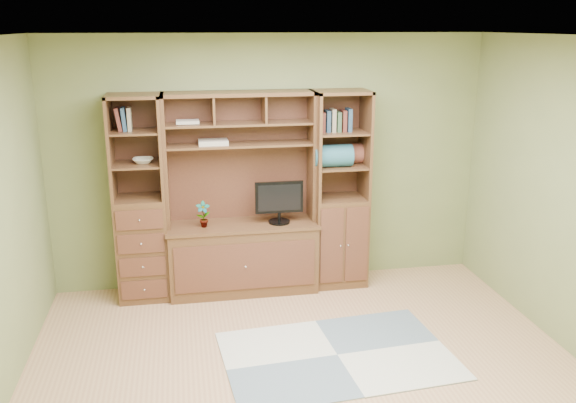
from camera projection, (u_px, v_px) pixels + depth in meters
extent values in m
cube|color=tan|center=(309.00, 377.00, 4.81)|extent=(4.60, 4.10, 0.04)
cube|color=white|center=(313.00, 37.00, 4.08)|extent=(4.60, 4.10, 0.04)
cube|color=olive|center=(270.00, 162.00, 6.33)|extent=(4.50, 0.04, 2.60)
cube|color=olive|center=(412.00, 366.00, 2.55)|extent=(4.50, 0.04, 2.60)
cube|color=#53331D|center=(242.00, 196.00, 6.10)|extent=(1.54, 0.53, 2.05)
cube|color=#53331D|center=(140.00, 200.00, 5.97)|extent=(0.50, 0.45, 2.05)
cube|color=#53331D|center=(340.00, 190.00, 6.32)|extent=(0.55, 0.45, 2.05)
cube|color=#9CA1A1|center=(337.00, 355.00, 5.11)|extent=(1.98, 1.40, 0.01)
cube|color=black|center=(279.00, 195.00, 6.13)|extent=(0.49, 0.22, 0.60)
imported|color=#B86B3E|center=(203.00, 214.00, 6.05)|extent=(0.14, 0.09, 0.26)
cube|color=#BCB0A0|center=(213.00, 142.00, 5.99)|extent=(0.29, 0.21, 0.04)
imported|color=silver|center=(143.00, 161.00, 5.87)|extent=(0.20, 0.20, 0.05)
cube|color=#295C6B|center=(333.00, 156.00, 6.15)|extent=(0.39, 0.23, 0.23)
cube|color=brown|center=(347.00, 154.00, 6.30)|extent=(0.37, 0.20, 0.20)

